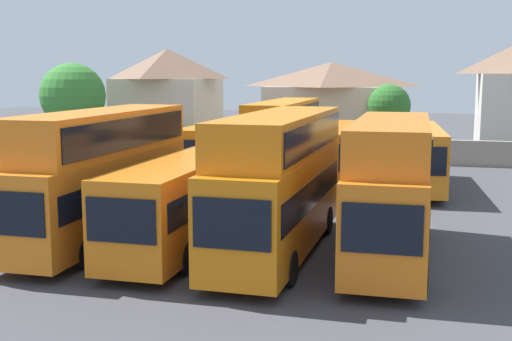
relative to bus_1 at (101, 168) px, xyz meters
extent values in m
plane|color=#424247|center=(5.37, 17.95, -2.81)|extent=(140.00, 140.00, 0.00)
cube|color=gray|center=(5.37, 24.99, -1.91)|extent=(56.00, 0.50, 1.80)
cube|color=orange|center=(0.00, -0.10, -0.95)|extent=(2.63, 11.19, 3.02)
cube|color=black|center=(0.02, -5.71, -0.58)|extent=(2.28, 0.09, 1.36)
cube|color=black|center=(0.00, -0.10, -0.58)|extent=(2.67, 10.29, 0.95)
cube|color=orange|center=(0.00, 0.18, 1.38)|extent=(2.58, 10.63, 1.62)
cube|color=black|center=(0.00, 0.18, 1.38)|extent=(2.67, 10.07, 1.13)
cylinder|color=black|center=(1.21, -3.56, -2.26)|extent=(0.30, 1.10, 1.10)
cylinder|color=black|center=(-1.18, -3.57, -2.26)|extent=(0.30, 1.10, 1.10)
cylinder|color=black|center=(1.18, 3.37, -2.26)|extent=(0.30, 1.10, 1.10)
cylinder|color=black|center=(-1.20, 3.36, -2.26)|extent=(0.30, 1.10, 1.10)
cube|color=orange|center=(3.56, 0.20, -0.99)|extent=(2.51, 11.44, 2.94)
cube|color=black|center=(3.55, -5.54, -0.63)|extent=(2.19, 0.08, 1.32)
cube|color=black|center=(3.56, 0.20, -0.63)|extent=(2.55, 10.53, 0.93)
cylinder|color=black|center=(4.70, -3.34, -2.26)|extent=(0.30, 1.10, 1.10)
cylinder|color=black|center=(2.41, -3.34, -2.26)|extent=(0.30, 1.10, 1.10)
cylinder|color=black|center=(4.71, 3.75, -2.26)|extent=(0.30, 1.10, 1.10)
cylinder|color=black|center=(2.42, 3.75, -2.26)|extent=(0.30, 1.10, 1.10)
cube|color=orange|center=(7.05, -0.21, -0.87)|extent=(2.72, 11.04, 3.18)
cube|color=black|center=(6.96, -5.73, -0.49)|extent=(2.24, 0.12, 1.43)
cube|color=black|center=(7.05, -0.21, -0.49)|extent=(2.75, 10.16, 1.00)
cube|color=orange|center=(7.06, 0.06, 1.46)|extent=(2.66, 10.49, 1.47)
cube|color=black|center=(7.06, 0.06, 1.46)|extent=(2.75, 9.94, 1.03)
cylinder|color=black|center=(8.17, -3.64, -2.26)|extent=(0.32, 1.10, 1.10)
cylinder|color=black|center=(5.83, -3.60, -2.26)|extent=(0.32, 1.10, 1.10)
cylinder|color=black|center=(8.28, 3.18, -2.26)|extent=(0.32, 1.10, 1.10)
cylinder|color=black|center=(5.94, 3.22, -2.26)|extent=(0.32, 1.10, 1.10)
cube|color=orange|center=(10.90, 0.07, -0.92)|extent=(2.61, 10.09, 3.07)
cube|color=black|center=(10.96, -4.98, -0.55)|extent=(2.18, 0.11, 1.38)
cube|color=black|center=(10.90, 0.07, -0.55)|extent=(2.64, 9.29, 0.97)
cube|color=orange|center=(10.89, 0.32, 1.32)|extent=(2.56, 9.59, 1.41)
cube|color=black|center=(10.89, 0.32, 1.32)|extent=(2.64, 9.08, 0.98)
cylinder|color=black|center=(12.08, -3.04, -2.26)|extent=(0.31, 1.10, 1.10)
cylinder|color=black|center=(9.80, -3.07, -2.26)|extent=(0.31, 1.10, 1.10)
cylinder|color=black|center=(11.99, 3.20, -2.26)|extent=(0.31, 1.10, 1.10)
cylinder|color=black|center=(9.71, 3.17, -2.26)|extent=(0.31, 1.10, 1.10)
cube|color=orange|center=(0.24, 15.38, -0.92)|extent=(2.55, 11.51, 3.08)
cube|color=black|center=(0.24, 9.61, -0.55)|extent=(2.24, 0.08, 1.39)
cube|color=black|center=(0.24, 15.38, -0.55)|extent=(2.59, 10.59, 0.97)
cylinder|color=black|center=(1.41, 11.81, -2.26)|extent=(0.30, 1.10, 1.10)
cylinder|color=black|center=(-0.94, 11.81, -2.26)|extent=(0.30, 1.10, 1.10)
cylinder|color=black|center=(1.41, 18.95, -2.26)|extent=(0.30, 1.10, 1.10)
cylinder|color=black|center=(-0.94, 18.95, -2.26)|extent=(0.30, 1.10, 1.10)
cube|color=orange|center=(3.91, 14.76, -0.97)|extent=(2.52, 11.92, 2.97)
cube|color=black|center=(3.96, 8.79, -0.61)|extent=(2.12, 0.10, 1.34)
cube|color=black|center=(3.91, 14.76, -0.61)|extent=(2.55, 10.97, 0.94)
cube|color=orange|center=(3.90, 15.06, 1.26)|extent=(2.47, 11.32, 1.48)
cube|color=black|center=(3.90, 15.06, 1.26)|extent=(2.55, 10.73, 1.04)
cylinder|color=black|center=(5.05, 11.08, -2.26)|extent=(0.31, 1.10, 1.10)
cylinder|color=black|center=(2.83, 11.06, -2.26)|extent=(0.31, 1.10, 1.10)
cylinder|color=black|center=(4.98, 18.46, -2.26)|extent=(0.31, 1.10, 1.10)
cylinder|color=black|center=(2.76, 18.43, -2.26)|extent=(0.31, 1.10, 1.10)
cube|color=orange|center=(7.53, 14.93, -0.93)|extent=(3.22, 10.64, 3.05)
cube|color=black|center=(7.88, 9.67, -0.57)|extent=(2.24, 0.22, 1.37)
cube|color=black|center=(7.53, 14.93, -0.57)|extent=(3.20, 9.81, 0.96)
cylinder|color=black|center=(8.91, 11.75, -2.26)|extent=(0.37, 1.12, 1.10)
cylinder|color=black|center=(6.58, 11.60, -2.26)|extent=(0.37, 1.12, 1.10)
cylinder|color=black|center=(8.49, 18.25, -2.26)|extent=(0.37, 1.12, 1.10)
cylinder|color=black|center=(6.16, 18.10, -2.26)|extent=(0.37, 1.12, 1.10)
cube|color=orange|center=(11.51, 14.84, -0.92)|extent=(3.30, 10.91, 3.08)
cube|color=black|center=(11.87, 9.45, -0.55)|extent=(2.27, 0.23, 1.39)
cube|color=black|center=(11.51, 14.84, -0.55)|extent=(3.28, 10.06, 0.97)
cylinder|color=black|center=(12.92, 11.59, -2.26)|extent=(0.37, 1.12, 1.10)
cylinder|color=black|center=(10.55, 11.43, -2.26)|extent=(0.37, 1.12, 1.10)
cylinder|color=black|center=(12.46, 18.25, -2.26)|extent=(0.37, 1.12, 1.10)
cylinder|color=black|center=(10.10, 18.09, -2.26)|extent=(0.37, 1.12, 1.10)
cube|color=beige|center=(-9.79, 30.59, 0.17)|extent=(7.59, 7.80, 5.96)
pyramid|color=brown|center=(-9.79, 30.59, 4.42)|extent=(7.97, 8.19, 2.54)
cube|color=beige|center=(4.33, 31.03, -0.13)|extent=(9.85, 7.63, 5.37)
pyramid|color=brown|center=(4.33, 31.03, 3.53)|extent=(10.34, 8.01, 1.96)
cylinder|color=brown|center=(9.21, 27.49, -1.37)|extent=(0.52, 0.52, 2.89)
sphere|color=#2D6B28|center=(9.21, 27.49, 1.20)|extent=(3.23, 3.23, 3.23)
cylinder|color=brown|center=(-13.95, 21.99, -1.30)|extent=(0.41, 0.41, 3.03)
sphere|color=#387F33|center=(-13.95, 21.99, 1.94)|extent=(4.91, 4.91, 4.91)
camera|label=1|loc=(12.04, -22.40, 3.59)|focal=45.81mm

